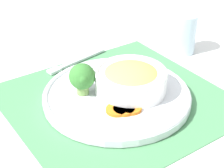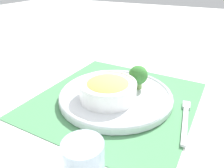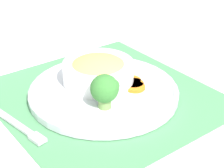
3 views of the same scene
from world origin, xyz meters
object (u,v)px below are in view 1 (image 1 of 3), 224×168
(broccoli_floret, at_px, (82,77))
(fork, at_px, (72,63))
(bowl, at_px, (131,79))
(water_glass, at_px, (184,36))

(broccoli_floret, distance_m, fork, 0.18)
(bowl, height_order, fork, bowl)
(broccoli_floret, height_order, water_glass, water_glass)
(bowl, distance_m, broccoli_floret, 0.11)
(bowl, distance_m, water_glass, 0.28)
(bowl, xyz_separation_m, broccoli_floret, (0.05, 0.09, 0.01))
(broccoli_floret, distance_m, water_glass, 0.35)
(broccoli_floret, xyz_separation_m, fork, (0.16, -0.06, -0.05))
(water_glass, distance_m, fork, 0.31)
(water_glass, bearing_deg, fork, 68.49)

